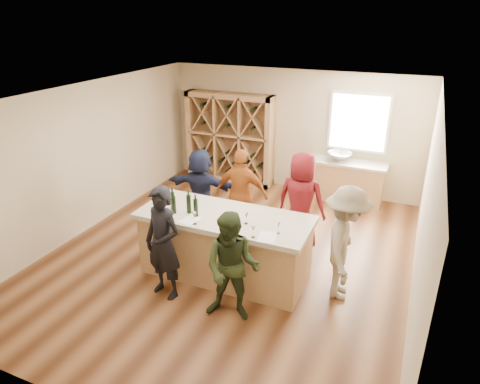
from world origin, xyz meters
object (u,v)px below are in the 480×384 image
at_px(person_server, 345,244).
at_px(person_far_right, 301,201).
at_px(sink, 339,156).
at_px(wine_bottle_a, 173,201).
at_px(person_far_left, 201,188).
at_px(person_near_left, 163,243).
at_px(wine_bottle_c, 189,204).
at_px(person_near_right, 232,268).
at_px(person_far_mid, 242,194).
at_px(wine_rack, 230,138).
at_px(wine_bottle_b, 174,205).
at_px(tasting_counter_base, 225,248).
at_px(wine_bottle_d, 196,208).

height_order(person_server, person_far_right, person_far_right).
relative_size(sink, wine_bottle_a, 1.93).
bearing_deg(person_far_left, person_near_left, 98.87).
distance_m(wine_bottle_c, person_server, 2.43).
bearing_deg(person_near_right, wine_bottle_c, 135.50).
bearing_deg(person_server, person_far_mid, 54.50).
bearing_deg(wine_bottle_a, wine_bottle_c, -2.96).
bearing_deg(wine_rack, wine_bottle_b, -77.31).
bearing_deg(wine_bottle_a, person_far_mid, 69.06).
relative_size(tasting_counter_base, wine_bottle_a, 9.25).
height_order(wine_bottle_d, person_server, person_server).
xyz_separation_m(tasting_counter_base, person_near_left, (-0.60, -0.82, 0.37)).
xyz_separation_m(wine_bottle_d, person_server, (2.22, 0.41, -0.34)).
distance_m(person_near_right, person_far_mid, 2.39).
relative_size(wine_rack, wine_bottle_b, 7.89).
bearing_deg(person_far_left, person_far_right, 173.64).
xyz_separation_m(person_server, person_far_mid, (-2.12, 1.14, -0.02)).
xyz_separation_m(wine_bottle_c, person_server, (2.38, 0.34, -0.35)).
bearing_deg(person_server, person_far_left, 61.09).
height_order(wine_bottle_a, wine_bottle_d, wine_bottle_d).
relative_size(wine_rack, sink, 4.06).
height_order(person_far_right, person_far_left, person_far_right).
xyz_separation_m(tasting_counter_base, wine_bottle_a, (-0.85, -0.13, 0.72)).
distance_m(sink, wine_bottle_d, 4.23).
bearing_deg(sink, wine_bottle_a, -115.59).
height_order(tasting_counter_base, wine_bottle_a, wine_bottle_a).
xyz_separation_m(person_far_mid, person_far_left, (-0.89, 0.06, -0.06)).
xyz_separation_m(tasting_counter_base, person_far_right, (0.84, 1.37, 0.40)).
relative_size(wine_rack, person_near_right, 1.37).
relative_size(wine_bottle_b, wine_bottle_d, 0.98).
relative_size(person_near_left, person_far_right, 0.97).
height_order(wine_bottle_c, person_far_left, person_far_left).
relative_size(wine_bottle_a, person_server, 0.16).
bearing_deg(wine_bottle_a, wine_rack, 101.79).
bearing_deg(wine_bottle_b, wine_bottle_c, 26.01).
bearing_deg(sink, person_far_left, -132.74).
bearing_deg(person_far_right, person_far_mid, 6.25).
relative_size(person_near_right, person_server, 0.91).
bearing_deg(wine_bottle_c, wine_bottle_b, -153.99).
bearing_deg(wine_bottle_d, sink, 70.49).
relative_size(person_server, person_far_left, 1.11).
bearing_deg(wine_bottle_a, sink, 64.41).
xyz_separation_m(wine_bottle_c, person_near_right, (1.08, -0.76, -0.42)).
bearing_deg(person_near_left, wine_rack, 115.25).
height_order(wine_bottle_c, person_server, person_server).
relative_size(tasting_counter_base, person_near_right, 1.62).
relative_size(person_near_right, person_far_right, 0.89).
bearing_deg(person_near_right, wine_bottle_a, 141.31).
bearing_deg(sink, wine_bottle_d, -109.51).
height_order(wine_rack, wine_bottle_c, wine_rack).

